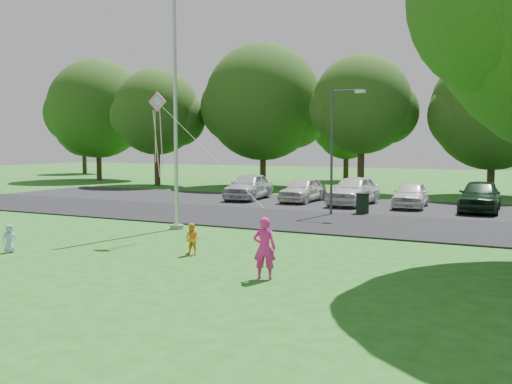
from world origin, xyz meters
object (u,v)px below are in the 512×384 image
at_px(kite, 159,116).
at_px(trash_can, 363,204).
at_px(street_lamp, 336,139).
at_px(child_yellow, 192,239).
at_px(flagpole, 175,116).
at_px(woman, 264,248).
at_px(child_blue, 9,238).

bearing_deg(kite, trash_can, 61.99).
height_order(street_lamp, kite, street_lamp).
distance_m(street_lamp, child_yellow, 10.72).
relative_size(flagpole, kite, 1.74).
xyz_separation_m(trash_can, kite, (-4.07, -9.57, 3.56)).
distance_m(flagpole, woman, 9.13).
xyz_separation_m(street_lamp, kite, (-3.11, -8.67, 0.70)).
height_order(trash_can, child_blue, trash_can).
bearing_deg(child_blue, flagpole, 8.03).
distance_m(street_lamp, kite, 9.24).
distance_m(trash_can, child_yellow, 11.32).
bearing_deg(trash_can, child_yellow, -99.27).
height_order(flagpole, street_lamp, flagpole).
relative_size(woman, child_blue, 1.77).
bearing_deg(trash_can, flagpole, -125.02).
relative_size(flagpole, child_blue, 12.06).
bearing_deg(woman, child_blue, -15.10).
distance_m(woman, kite, 7.07).
bearing_deg(child_yellow, kite, 143.59).
relative_size(flagpole, trash_can, 10.42).
relative_size(child_yellow, child_blue, 1.10).
distance_m(child_yellow, child_blue, 5.39).
distance_m(flagpole, child_yellow, 6.32).
height_order(street_lamp, child_yellow, street_lamp).
bearing_deg(flagpole, kite, -67.56).
distance_m(trash_can, kite, 10.99).
relative_size(woman, child_yellow, 1.60).
distance_m(trash_can, child_blue, 14.86).
xyz_separation_m(woman, child_blue, (-8.06, -0.36, -0.32)).
bearing_deg(child_yellow, woman, -29.36).
height_order(child_blue, kite, kite).
bearing_deg(kite, child_yellow, -40.62).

